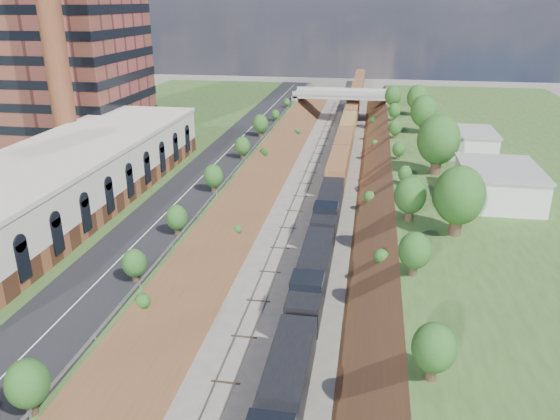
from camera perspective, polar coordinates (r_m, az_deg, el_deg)
The scene contains 16 objects.
platform_left at distance 89.61m, azimuth -17.81°, elevation 3.31°, with size 44.00×180.00×5.00m, color #354D1F.
platform_right at distance 83.83m, azimuth 26.74°, elevation 0.81°, with size 44.00×180.00×5.00m, color #354D1F.
embankment_left at distance 82.84m, azimuth -3.92°, elevation 1.05°, with size 7.07×180.00×7.07m, color brown.
embankment_right at distance 80.80m, azimuth 11.44°, elevation 0.13°, with size 7.07×180.00×7.07m, color brown.
rail_left_track at distance 81.34m, azimuth 1.84°, elevation 0.77°, with size 1.58×180.00×0.18m, color gray.
rail_right_track at distance 80.85m, azimuth 5.49°, elevation 0.55°, with size 1.58×180.00×0.18m, color gray.
road at distance 82.40m, azimuth -7.07°, elevation 4.52°, with size 8.00×180.00×0.10m, color black.
guardrail at distance 81.02m, azimuth -4.33°, elevation 4.70°, with size 0.10×171.00×0.70m.
commercial_building at distance 67.32m, azimuth -22.84°, elevation 2.26°, with size 14.30×62.30×7.00m.
smokestack at distance 83.87m, azimuth -22.76°, elevation 17.28°, with size 3.20×3.20×40.00m, color brown.
overpass at distance 139.77m, azimuth 6.52°, elevation 11.34°, with size 24.50×8.30×7.40m.
white_building_near at distance 72.64m, azimuth 21.85°, elevation 2.46°, with size 9.00×12.00×4.00m, color silver.
white_building_far at distance 93.42m, azimuth 18.99°, elevation 6.63°, with size 8.00×10.00×3.60m, color silver.
tree_right_large at distance 59.48m, azimuth 18.21°, elevation 1.41°, with size 5.25×5.25×7.61m.
tree_left_crest at distance 45.79m, azimuth -16.85°, elevation -7.64°, with size 2.45×2.45×3.55m.
freight_train at distance 120.34m, azimuth 7.12°, elevation 8.61°, with size 3.04×187.24×4.55m.
Camera 1 is at (7.59, -15.58, 28.38)m, focal length 35.00 mm.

